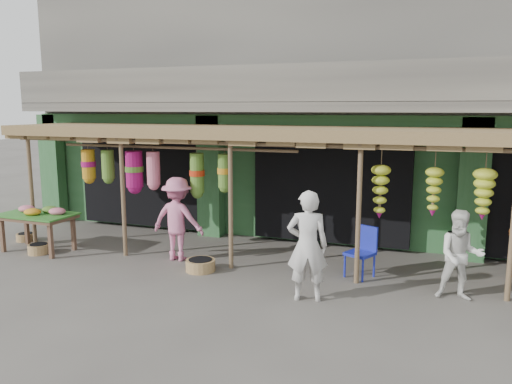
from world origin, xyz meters
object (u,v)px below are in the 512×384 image
(person_right, at_px, (460,255))
(person_shopper, at_px, (178,219))
(blue_chair, at_px, (363,249))
(flower_table, at_px, (38,216))
(person_front, at_px, (307,246))

(person_right, height_order, person_shopper, person_shopper)
(blue_chair, height_order, person_right, person_right)
(blue_chair, height_order, person_shopper, person_shopper)
(flower_table, height_order, blue_chair, flower_table)
(flower_table, relative_size, person_right, 1.10)
(person_shopper, bearing_deg, person_right, 175.01)
(flower_table, height_order, person_front, person_front)
(blue_chair, xyz_separation_m, person_front, (-0.69, -1.53, 0.39))
(flower_table, xyz_separation_m, person_right, (8.74, 0.13, -0.04))
(flower_table, distance_m, person_right, 8.74)
(blue_chair, relative_size, person_right, 0.64)
(blue_chair, height_order, person_front, person_front)
(blue_chair, distance_m, person_front, 1.72)
(flower_table, distance_m, person_front, 6.40)
(blue_chair, relative_size, person_front, 0.52)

